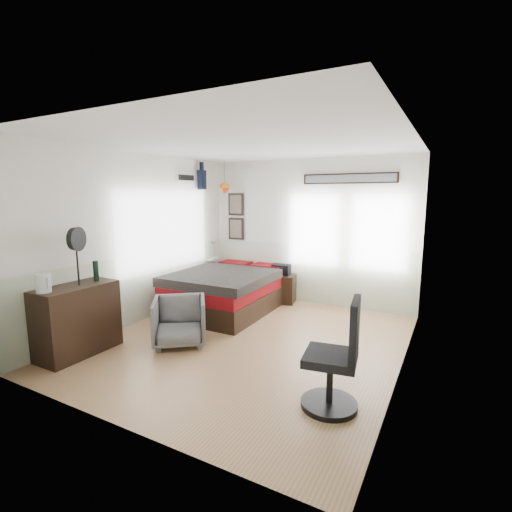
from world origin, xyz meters
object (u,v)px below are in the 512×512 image
object	(u,v)px
bed	(228,290)
dresser	(77,320)
nightstand	(281,288)
armchair	(180,321)
task_chair	(337,365)

from	to	relation	value
bed	dresser	distance (m)	2.62
bed	nightstand	size ratio (longest dim) A/B	4.15
armchair	nightstand	distance (m)	2.56
bed	armchair	distance (m)	1.68
task_chair	dresser	bearing A→B (deg)	176.86
bed	nightstand	bearing A→B (deg)	52.69
nightstand	bed	bearing A→B (deg)	-137.70
armchair	task_chair	xyz separation A→B (m)	(2.35, -0.52, 0.12)
nightstand	task_chair	bearing A→B (deg)	-68.44
bed	nightstand	world-z (taller)	bed
nightstand	task_chair	world-z (taller)	task_chair
dresser	nightstand	xyz separation A→B (m)	(1.32, 3.40, -0.18)
nightstand	task_chair	distance (m)	3.64
bed	dresser	bearing A→B (deg)	-106.03
dresser	task_chair	world-z (taller)	task_chair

